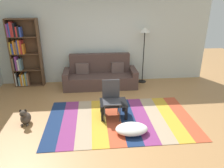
{
  "coord_description": "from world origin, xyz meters",
  "views": [
    {
      "loc": [
        -0.4,
        -4.23,
        2.58
      ],
      "look_at": [
        0.06,
        0.53,
        0.65
      ],
      "focal_mm": 33.7,
      "sensor_mm": 36.0,
      "label": 1
    }
  ],
  "objects_px": {
    "dog": "(25,117)",
    "folding_chair": "(111,96)",
    "couch": "(100,76)",
    "pouf": "(132,129)",
    "coffee_table": "(113,105)",
    "standing_lamp": "(145,37)",
    "tv_remote": "(110,102)",
    "bookshelf": "(22,54)"
  },
  "relations": [
    {
      "from": "bookshelf",
      "to": "pouf",
      "type": "relative_size",
      "value": 3.1
    },
    {
      "from": "tv_remote",
      "to": "pouf",
      "type": "bearing_deg",
      "value": -27.96
    },
    {
      "from": "dog",
      "to": "folding_chair",
      "type": "distance_m",
      "value": 1.96
    },
    {
      "from": "coffee_table",
      "to": "dog",
      "type": "relative_size",
      "value": 1.56
    },
    {
      "from": "couch",
      "to": "folding_chair",
      "type": "xyz_separation_m",
      "value": [
        0.17,
        -1.94,
        0.2
      ]
    },
    {
      "from": "dog",
      "to": "folding_chair",
      "type": "relative_size",
      "value": 0.44
    },
    {
      "from": "dog",
      "to": "folding_chair",
      "type": "bearing_deg",
      "value": 3.74
    },
    {
      "from": "couch",
      "to": "tv_remote",
      "type": "bearing_deg",
      "value": -86.06
    },
    {
      "from": "dog",
      "to": "bookshelf",
      "type": "bearing_deg",
      "value": 104.79
    },
    {
      "from": "tv_remote",
      "to": "folding_chair",
      "type": "height_order",
      "value": "folding_chair"
    },
    {
      "from": "coffee_table",
      "to": "folding_chair",
      "type": "bearing_deg",
      "value": -155.53
    },
    {
      "from": "standing_lamp",
      "to": "bookshelf",
      "type": "bearing_deg",
      "value": 179.08
    },
    {
      "from": "coffee_table",
      "to": "tv_remote",
      "type": "height_order",
      "value": "tv_remote"
    },
    {
      "from": "couch",
      "to": "tv_remote",
      "type": "distance_m",
      "value": 1.91
    },
    {
      "from": "standing_lamp",
      "to": "pouf",
      "type": "bearing_deg",
      "value": -107.23
    },
    {
      "from": "pouf",
      "to": "coffee_table",
      "type": "bearing_deg",
      "value": 112.62
    },
    {
      "from": "folding_chair",
      "to": "dog",
      "type": "bearing_deg",
      "value": -152.52
    },
    {
      "from": "coffee_table",
      "to": "couch",
      "type": "bearing_deg",
      "value": 96.52
    },
    {
      "from": "couch",
      "to": "coffee_table",
      "type": "xyz_separation_m",
      "value": [
        0.22,
        -1.91,
        -0.03
      ]
    },
    {
      "from": "bookshelf",
      "to": "standing_lamp",
      "type": "height_order",
      "value": "bookshelf"
    },
    {
      "from": "pouf",
      "to": "bookshelf",
      "type": "bearing_deg",
      "value": 134.74
    },
    {
      "from": "bookshelf",
      "to": "folding_chair",
      "type": "height_order",
      "value": "bookshelf"
    },
    {
      "from": "couch",
      "to": "pouf",
      "type": "height_order",
      "value": "couch"
    },
    {
      "from": "coffee_table",
      "to": "standing_lamp",
      "type": "height_order",
      "value": "standing_lamp"
    },
    {
      "from": "couch",
      "to": "dog",
      "type": "distance_m",
      "value": 2.72
    },
    {
      "from": "couch",
      "to": "pouf",
      "type": "xyz_separation_m",
      "value": [
        0.52,
        -2.64,
        -0.23
      ]
    },
    {
      "from": "coffee_table",
      "to": "folding_chair",
      "type": "distance_m",
      "value": 0.24
    },
    {
      "from": "bookshelf",
      "to": "coffee_table",
      "type": "relative_size",
      "value": 3.35
    },
    {
      "from": "pouf",
      "to": "folding_chair",
      "type": "bearing_deg",
      "value": 116.75
    },
    {
      "from": "couch",
      "to": "standing_lamp",
      "type": "distance_m",
      "value": 1.84
    },
    {
      "from": "coffee_table",
      "to": "pouf",
      "type": "distance_m",
      "value": 0.81
    },
    {
      "from": "tv_remote",
      "to": "folding_chair",
      "type": "xyz_separation_m",
      "value": [
        0.04,
        -0.03,
        0.15
      ]
    },
    {
      "from": "standing_lamp",
      "to": "tv_remote",
      "type": "distance_m",
      "value": 2.72
    },
    {
      "from": "pouf",
      "to": "tv_remote",
      "type": "height_order",
      "value": "tv_remote"
    },
    {
      "from": "couch",
      "to": "dog",
      "type": "xyz_separation_m",
      "value": [
        -1.76,
        -2.06,
        -0.18
      ]
    },
    {
      "from": "dog",
      "to": "folding_chair",
      "type": "xyz_separation_m",
      "value": [
        1.92,
        0.13,
        0.37
      ]
    },
    {
      "from": "tv_remote",
      "to": "bookshelf",
      "type": "bearing_deg",
      "value": 172.82
    },
    {
      "from": "couch",
      "to": "coffee_table",
      "type": "height_order",
      "value": "couch"
    },
    {
      "from": "bookshelf",
      "to": "tv_remote",
      "type": "bearing_deg",
      "value": -41.16
    },
    {
      "from": "coffee_table",
      "to": "pouf",
      "type": "relative_size",
      "value": 0.93
    },
    {
      "from": "tv_remote",
      "to": "folding_chair",
      "type": "distance_m",
      "value": 0.16
    },
    {
      "from": "dog",
      "to": "tv_remote",
      "type": "bearing_deg",
      "value": 4.65
    }
  ]
}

